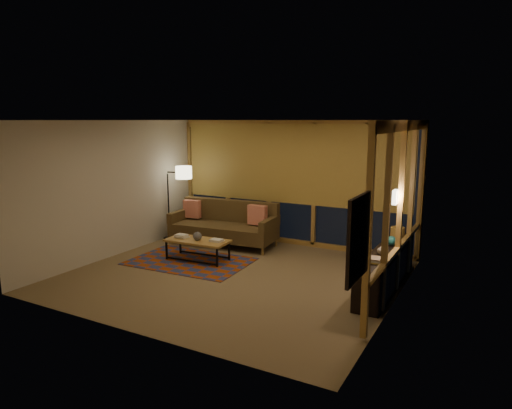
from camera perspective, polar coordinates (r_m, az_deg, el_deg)
The scene contains 21 objects.
floor at distance 8.16m, azimuth -2.84°, elevation -8.84°, with size 5.50×5.00×0.01m, color #746249.
ceiling at distance 7.69m, azimuth -3.02°, elevation 10.49°, with size 5.50×5.00×0.01m, color silver.
walls at distance 7.81m, azimuth -2.93°, elevation 0.54°, with size 5.51×5.01×2.70m.
window_wall_back at distance 9.94m, azimuth 4.40°, elevation 2.67°, with size 5.30×0.16×2.60m, color olive, non-canonical shape.
window_wall_right at distance 7.41m, azimuth 17.61°, elevation -0.50°, with size 0.16×3.70×2.60m, color olive, non-canonical shape.
wall_art at distance 5.05m, azimuth 12.59°, elevation -4.12°, with size 0.06×0.74×0.94m, color red, non-canonical shape.
wall_sconce at distance 7.24m, azimuth 17.01°, elevation 0.90°, with size 0.12×0.18×0.22m, color #FFF0BE, non-canonical shape.
sofa at distance 9.97m, azimuth -4.10°, elevation -2.46°, with size 2.29×0.93×0.94m, color brown, non-canonical shape.
pillow_left at distance 10.48m, azimuth -7.98°, elevation -0.77°, with size 0.40×0.13×0.40m, color red, non-canonical shape.
pillow_right at distance 9.72m, azimuth 0.17°, elevation -1.50°, with size 0.42×0.14×0.42m, color red, non-canonical shape.
area_rug at distance 8.99m, azimuth -8.28°, elevation -7.04°, with size 2.26×1.51×0.01m, color #86340B.
coffee_table at distance 9.00m, azimuth -7.29°, elevation -5.66°, with size 1.24×0.57×0.41m, color olive, non-canonical shape.
book_stack_a at distance 9.13m, azimuth -9.30°, elevation -3.89°, with size 0.27×0.21×0.08m, color silver, non-canonical shape.
book_stack_b at distance 8.77m, azimuth -4.98°, elevation -4.48°, with size 0.25×0.20×0.05m, color silver, non-canonical shape.
ceramic_pot at distance 8.89m, azimuth -7.33°, elevation -3.93°, with size 0.17×0.17×0.17m, color black.
floor_lamp at distance 10.66m, azimuth -10.89°, elevation 0.29°, with size 0.56×0.37×1.69m, color black, non-canonical shape.
bookshelf at distance 7.80m, azimuth 15.97°, elevation -7.69°, with size 0.40×2.55×0.64m, color black, non-canonical shape.
basket at distance 8.52m, azimuth 17.28°, elevation -3.34°, with size 0.25×0.25×0.19m, color #A67D32.
teal_bowl at distance 7.95m, azimuth 16.56°, elevation -4.37°, with size 0.16×0.16×0.16m, color #227677.
vase at distance 7.38m, azimuth 15.57°, elevation -5.41°, with size 0.17×0.17×0.18m, color tan.
shelf_book_stack at distance 6.98m, azimuth 14.71°, elevation -6.71°, with size 0.18×0.26×0.08m, color silver, non-canonical shape.
Camera 1 is at (4.02, -6.56, 2.70)m, focal length 32.00 mm.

